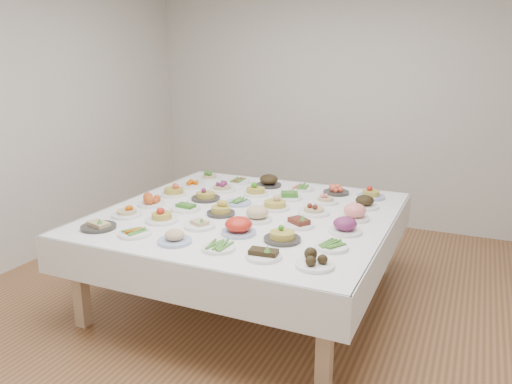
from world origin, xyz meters
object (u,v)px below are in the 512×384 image
at_px(dish_18, 174,188).
at_px(dish_35, 371,192).
at_px(dish_0, 98,223).
at_px(display_table, 248,219).

xyz_separation_m(dish_18, dish_35, (1.65, 0.65, -0.01)).
xyz_separation_m(dish_0, dish_35, (1.65, 1.64, 0.01)).
height_order(display_table, dish_0, dish_0).
bearing_deg(display_table, dish_35, 44.99).
xyz_separation_m(dish_0, dish_18, (0.00, 0.99, 0.02)).
relative_size(dish_18, dish_35, 0.96).
relative_size(display_table, dish_18, 9.76).
bearing_deg(dish_35, dish_18, -158.54).
bearing_deg(dish_35, dish_0, -135.15).
bearing_deg(dish_35, display_table, -135.01).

